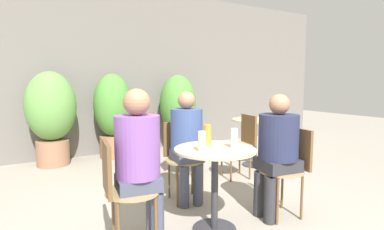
{
  "coord_description": "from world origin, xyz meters",
  "views": [
    {
      "loc": [
        -1.41,
        -1.93,
        1.29
      ],
      "look_at": [
        -0.01,
        0.56,
        0.98
      ],
      "focal_mm": 28.0,
      "sensor_mm": 36.0,
      "label": 1
    }
  ],
  "objects_px": {
    "bistro_chair_2": "(121,184)",
    "bistro_chair_1": "(182,152)",
    "beer_glass_0": "(234,138)",
    "seated_person_1": "(187,137)",
    "potted_plant_0": "(51,112)",
    "potted_plant_2": "(178,107)",
    "cafe_table_near": "(215,169)",
    "seated_person_0": "(277,146)",
    "bistro_chair_5": "(242,139)",
    "cafe_table_far": "(255,130)",
    "seated_person_2": "(140,154)",
    "beer_glass_1": "(208,135)",
    "bistro_chair_0": "(289,162)",
    "bistro_chair_4": "(183,139)",
    "bistro_chair_3": "(140,134)",
    "beer_glass_2": "(202,142)",
    "potted_plant_1": "(113,112)"
  },
  "relations": [
    {
      "from": "cafe_table_near",
      "to": "beer_glass_2",
      "type": "xyz_separation_m",
      "value": [
        -0.16,
        -0.05,
        0.26
      ]
    },
    {
      "from": "bistro_chair_5",
      "to": "potted_plant_2",
      "type": "xyz_separation_m",
      "value": [
        -0.02,
        1.89,
        0.3
      ]
    },
    {
      "from": "cafe_table_near",
      "to": "bistro_chair_4",
      "type": "bearing_deg",
      "value": 72.57
    },
    {
      "from": "bistro_chair_2",
      "to": "bistro_chair_0",
      "type": "bearing_deg",
      "value": -90.0
    },
    {
      "from": "seated_person_0",
      "to": "beer_glass_1",
      "type": "distance_m",
      "value": 0.67
    },
    {
      "from": "beer_glass_2",
      "to": "potted_plant_1",
      "type": "relative_size",
      "value": 0.12
    },
    {
      "from": "bistro_chair_2",
      "to": "beer_glass_1",
      "type": "bearing_deg",
      "value": -78.31
    },
    {
      "from": "bistro_chair_2",
      "to": "bistro_chair_1",
      "type": "bearing_deg",
      "value": -45.0
    },
    {
      "from": "beer_glass_1",
      "to": "potted_plant_0",
      "type": "bearing_deg",
      "value": 110.97
    },
    {
      "from": "bistro_chair_2",
      "to": "potted_plant_2",
      "type": "bearing_deg",
      "value": -27.05
    },
    {
      "from": "cafe_table_near",
      "to": "potted_plant_0",
      "type": "distance_m",
      "value": 3.16
    },
    {
      "from": "beer_glass_0",
      "to": "beer_glass_2",
      "type": "relative_size",
      "value": 1.02
    },
    {
      "from": "bistro_chair_1",
      "to": "bistro_chair_2",
      "type": "bearing_deg",
      "value": -135.0
    },
    {
      "from": "seated_person_2",
      "to": "cafe_table_near",
      "type": "bearing_deg",
      "value": -90.0
    },
    {
      "from": "bistro_chair_5",
      "to": "beer_glass_1",
      "type": "relative_size",
      "value": 4.57
    },
    {
      "from": "bistro_chair_2",
      "to": "seated_person_0",
      "type": "xyz_separation_m",
      "value": [
        1.44,
        -0.18,
        0.18
      ]
    },
    {
      "from": "bistro_chair_4",
      "to": "bistro_chair_5",
      "type": "relative_size",
      "value": 1.0
    },
    {
      "from": "potted_plant_0",
      "to": "potted_plant_2",
      "type": "bearing_deg",
      "value": -0.78
    },
    {
      "from": "cafe_table_far",
      "to": "beer_glass_1",
      "type": "xyz_separation_m",
      "value": [
        -1.67,
        -1.25,
        0.26
      ]
    },
    {
      "from": "beer_glass_1",
      "to": "potted_plant_2",
      "type": "bearing_deg",
      "value": 68.41
    },
    {
      "from": "bistro_chair_5",
      "to": "seated_person_0",
      "type": "height_order",
      "value": "seated_person_0"
    },
    {
      "from": "bistro_chair_3",
      "to": "beer_glass_1",
      "type": "relative_size",
      "value": 4.57
    },
    {
      "from": "bistro_chair_3",
      "to": "beer_glass_0",
      "type": "relative_size",
      "value": 4.96
    },
    {
      "from": "bistro_chair_0",
      "to": "bistro_chair_2",
      "type": "relative_size",
      "value": 1.0
    },
    {
      "from": "bistro_chair_5",
      "to": "potted_plant_2",
      "type": "distance_m",
      "value": 1.91
    },
    {
      "from": "cafe_table_far",
      "to": "bistro_chair_3",
      "type": "distance_m",
      "value": 1.77
    },
    {
      "from": "seated_person_2",
      "to": "beer_glass_0",
      "type": "relative_size",
      "value": 7.26
    },
    {
      "from": "bistro_chair_1",
      "to": "beer_glass_0",
      "type": "relative_size",
      "value": 4.96
    },
    {
      "from": "bistro_chair_2",
      "to": "bistro_chair_3",
      "type": "xyz_separation_m",
      "value": [
        0.87,
        2.02,
        0.0
      ]
    },
    {
      "from": "bistro_chair_1",
      "to": "potted_plant_0",
      "type": "relative_size",
      "value": 0.58
    },
    {
      "from": "beer_glass_0",
      "to": "potted_plant_1",
      "type": "xyz_separation_m",
      "value": [
        -0.24,
        3.06,
        -0.02
      ]
    },
    {
      "from": "beer_glass_0",
      "to": "seated_person_1",
      "type": "bearing_deg",
      "value": 95.95
    },
    {
      "from": "beer_glass_1",
      "to": "bistro_chair_0",
      "type": "bearing_deg",
      "value": -18.9
    },
    {
      "from": "beer_glass_2",
      "to": "cafe_table_far",
      "type": "bearing_deg",
      "value": 38.24
    },
    {
      "from": "seated_person_0",
      "to": "seated_person_1",
      "type": "distance_m",
      "value": 0.92
    },
    {
      "from": "beer_glass_0",
      "to": "beer_glass_1",
      "type": "distance_m",
      "value": 0.26
    },
    {
      "from": "cafe_table_near",
      "to": "cafe_table_far",
      "type": "xyz_separation_m",
      "value": [
        1.69,
        1.41,
        0.01
      ]
    },
    {
      "from": "cafe_table_near",
      "to": "bistro_chair_1",
      "type": "bearing_deg",
      "value": 83.04
    },
    {
      "from": "bistro_chair_1",
      "to": "seated_person_0",
      "type": "distance_m",
      "value": 1.04
    },
    {
      "from": "bistro_chair_3",
      "to": "seated_person_0",
      "type": "height_order",
      "value": "seated_person_0"
    },
    {
      "from": "bistro_chair_1",
      "to": "potted_plant_2",
      "type": "distance_m",
      "value": 2.4
    },
    {
      "from": "bistro_chair_1",
      "to": "beer_glass_1",
      "type": "relative_size",
      "value": 4.57
    },
    {
      "from": "potted_plant_2",
      "to": "seated_person_1",
      "type": "bearing_deg",
      "value": -114.56
    },
    {
      "from": "cafe_table_far",
      "to": "seated_person_2",
      "type": "bearing_deg",
      "value": -150.32
    },
    {
      "from": "bistro_chair_2",
      "to": "seated_person_0",
      "type": "relative_size",
      "value": 0.72
    },
    {
      "from": "seated_person_2",
      "to": "potted_plant_1",
      "type": "height_order",
      "value": "potted_plant_1"
    },
    {
      "from": "bistro_chair_5",
      "to": "seated_person_1",
      "type": "distance_m",
      "value": 1.16
    },
    {
      "from": "beer_glass_0",
      "to": "beer_glass_2",
      "type": "distance_m",
      "value": 0.31
    },
    {
      "from": "beer_glass_0",
      "to": "potted_plant_0",
      "type": "relative_size",
      "value": 0.12
    },
    {
      "from": "cafe_table_near",
      "to": "bistro_chair_3",
      "type": "distance_m",
      "value": 2.12
    }
  ]
}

